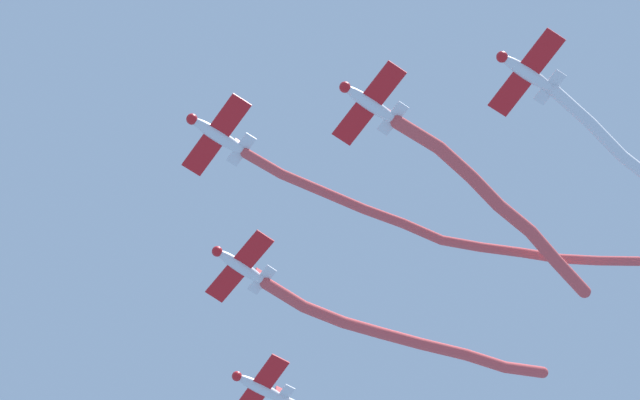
# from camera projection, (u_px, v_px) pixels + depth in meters

# --- Properties ---
(airplane_lead) EXTENTS (6.49, 5.02, 1.63)m
(airplane_lead) POSITION_uv_depth(u_px,v_px,m) (217.00, 135.00, 79.95)
(airplane_lead) COLOR white
(smoke_trail_lead) EXTENTS (20.02, 24.26, 3.72)m
(smoke_trail_lead) POSITION_uv_depth(u_px,v_px,m) (443.00, 227.00, 84.76)
(smoke_trail_lead) COLOR #DB4C4C
(airplane_left_wing) EXTENTS (6.49, 5.02, 1.63)m
(airplane_left_wing) POSITION_uv_depth(u_px,v_px,m) (369.00, 103.00, 78.90)
(airplane_left_wing) COLOR white
(smoke_trail_left_wing) EXTENTS (6.08, 19.35, 1.87)m
(smoke_trail_left_wing) POSITION_uv_depth(u_px,v_px,m) (498.00, 206.00, 82.23)
(smoke_trail_left_wing) COLOR #DB4C4C
(airplane_right_wing) EXTENTS (6.53, 5.04, 1.63)m
(airplane_right_wing) POSITION_uv_depth(u_px,v_px,m) (240.00, 266.00, 84.97)
(airplane_right_wing) COLOR white
(smoke_trail_right_wing) EXTENTS (14.09, 20.04, 3.39)m
(smoke_trail_right_wing) POSITION_uv_depth(u_px,v_px,m) (405.00, 337.00, 88.97)
(smoke_trail_right_wing) COLOR #DB4C4C
(airplane_slot) EXTENTS (6.44, 5.01, 1.63)m
(airplane_slot) POSITION_uv_depth(u_px,v_px,m) (526.00, 73.00, 77.59)
(airplane_slot) COLOR white
(airplane_trail) EXTENTS (6.40, 4.99, 1.63)m
(airplane_trail) POSITION_uv_depth(u_px,v_px,m) (260.00, 387.00, 89.46)
(airplane_trail) COLOR white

